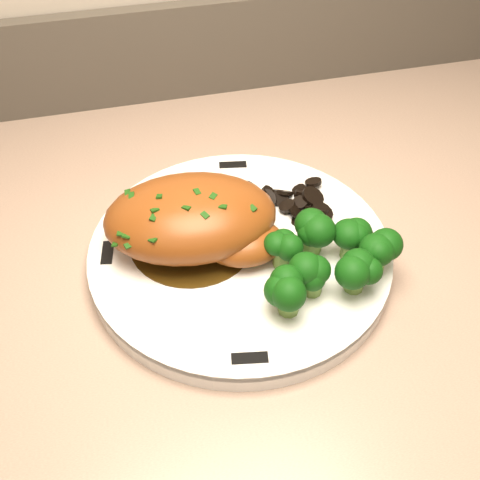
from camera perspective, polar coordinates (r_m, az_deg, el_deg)
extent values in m
cylinder|color=white|center=(0.57, 0.00, -1.37)|extent=(0.33, 0.33, 0.02)
cube|color=black|center=(0.66, -0.68, 7.11)|extent=(0.03, 0.02, 0.00)
cube|color=black|center=(0.57, -12.45, -1.20)|extent=(0.02, 0.03, 0.00)
cube|color=black|center=(0.49, 0.93, -11.16)|extent=(0.03, 0.02, 0.00)
cube|color=black|center=(0.58, 12.22, -0.09)|extent=(0.02, 0.03, 0.00)
cylinder|color=#3A270A|center=(0.57, -4.54, -0.09)|extent=(0.12, 0.12, 0.00)
ellipsoid|color=#964A1A|center=(0.55, -4.72, 2.15)|extent=(0.17, 0.12, 0.06)
ellipsoid|color=#964A1A|center=(0.54, 0.39, -0.22)|extent=(0.08, 0.06, 0.03)
cube|color=#18430E|center=(0.54, -9.96, 3.94)|extent=(0.01, 0.01, 0.00)
cube|color=#18430E|center=(0.54, -7.99, 4.46)|extent=(0.01, 0.01, 0.00)
cube|color=#18430E|center=(0.53, -5.97, 4.81)|extent=(0.01, 0.01, 0.00)
cube|color=#18430E|center=(0.53, -3.94, 5.00)|extent=(0.01, 0.01, 0.00)
cube|color=#18430E|center=(0.54, -1.90, 5.03)|extent=(0.01, 0.01, 0.00)
cube|color=#18430E|center=(0.54, 0.12, 4.87)|extent=(0.01, 0.01, 0.00)
cylinder|color=black|center=(0.61, 6.50, 3.76)|extent=(0.02, 0.01, 0.01)
cylinder|color=black|center=(0.62, 6.14, 4.40)|extent=(0.02, 0.02, 0.01)
cylinder|color=black|center=(0.62, 5.47, 4.92)|extent=(0.02, 0.02, 0.01)
cylinder|color=black|center=(0.62, 4.53, 4.65)|extent=(0.02, 0.02, 0.01)
cylinder|color=black|center=(0.62, 3.53, 4.87)|extent=(0.02, 0.02, 0.01)
cylinder|color=black|center=(0.62, 2.52, 4.94)|extent=(0.02, 0.02, 0.01)
cylinder|color=black|center=(0.62, 1.61, 4.19)|extent=(0.03, 0.02, 0.01)
cylinder|color=black|center=(0.61, 0.94, 3.99)|extent=(0.03, 0.03, 0.00)
cylinder|color=black|center=(0.60, 0.57, 3.73)|extent=(0.03, 0.02, 0.01)
cylinder|color=black|center=(0.60, 0.56, 2.79)|extent=(0.02, 0.02, 0.02)
cylinder|color=black|center=(0.59, 0.93, 2.57)|extent=(0.03, 0.03, 0.01)
cylinder|color=black|center=(0.59, 1.63, 2.46)|extent=(0.03, 0.03, 0.01)
cylinder|color=black|center=(0.59, 2.56, 1.84)|extent=(0.03, 0.03, 0.01)
cylinder|color=black|center=(0.59, 3.64, 2.06)|extent=(0.03, 0.03, 0.01)
cylinder|color=black|center=(0.59, 4.72, 2.46)|extent=(0.03, 0.02, 0.02)
cylinder|color=black|center=(0.60, 5.59, 2.35)|extent=(0.03, 0.03, 0.02)
cylinder|color=black|center=(0.60, 6.26, 3.01)|extent=(0.03, 0.03, 0.01)
cylinder|color=black|center=(0.61, 6.60, 3.72)|extent=(0.03, 0.03, 0.01)
cylinder|color=olive|center=(0.54, 4.08, -1.51)|extent=(0.02, 0.02, 0.02)
sphere|color=black|center=(0.53, 4.17, -0.34)|extent=(0.03, 0.03, 0.03)
cylinder|color=olive|center=(0.56, 6.87, -0.18)|extent=(0.02, 0.02, 0.02)
sphere|color=black|center=(0.55, 7.01, 0.99)|extent=(0.03, 0.03, 0.03)
cylinder|color=olive|center=(0.56, 10.44, -0.75)|extent=(0.02, 0.02, 0.02)
sphere|color=black|center=(0.55, 10.65, 0.42)|extent=(0.03, 0.03, 0.03)
cylinder|color=olive|center=(0.52, 6.89, -4.05)|extent=(0.02, 0.02, 0.02)
sphere|color=black|center=(0.51, 7.04, -2.89)|extent=(0.03, 0.03, 0.03)
cylinder|color=olive|center=(0.53, 10.81, -3.71)|extent=(0.02, 0.02, 0.02)
sphere|color=black|center=(0.52, 11.05, -2.55)|extent=(0.03, 0.03, 0.03)
cylinder|color=olive|center=(0.55, 12.74, -1.99)|extent=(0.02, 0.02, 0.02)
sphere|color=black|center=(0.54, 13.00, -0.83)|extent=(0.03, 0.03, 0.03)
cylinder|color=olive|center=(0.51, 4.65, -5.91)|extent=(0.02, 0.02, 0.02)
sphere|color=black|center=(0.50, 4.76, -4.76)|extent=(0.03, 0.03, 0.03)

